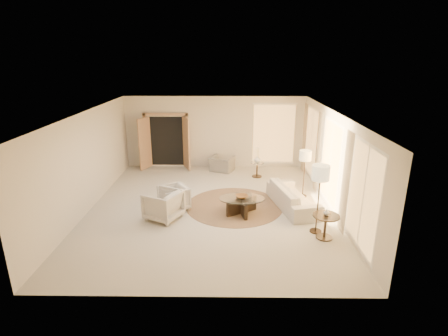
{
  "coord_description": "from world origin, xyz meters",
  "views": [
    {
      "loc": [
        0.53,
        -9.44,
        4.31
      ],
      "look_at": [
        0.4,
        0.4,
        1.1
      ],
      "focal_mm": 28.0,
      "sensor_mm": 36.0,
      "label": 1
    }
  ],
  "objects_px": {
    "sofa": "(293,197)",
    "side_table": "(257,168)",
    "end_vase": "(327,212)",
    "side_vase": "(257,159)",
    "floor_lamp_near": "(305,158)",
    "armchair_right": "(163,204)",
    "bowl": "(242,197)",
    "coffee_table": "(242,204)",
    "end_table": "(326,222)",
    "armchair_left": "(174,197)",
    "floor_lamp_far": "(320,176)",
    "accent_chair": "(222,162)"
  },
  "relations": [
    {
      "from": "end_table",
      "to": "accent_chair",
      "type": "bearing_deg",
      "value": 117.0
    },
    {
      "from": "end_table",
      "to": "armchair_left",
      "type": "bearing_deg",
      "value": 157.46
    },
    {
      "from": "armchair_right",
      "to": "end_vase",
      "type": "distance_m",
      "value": 4.28
    },
    {
      "from": "sofa",
      "to": "armchair_left",
      "type": "xyz_separation_m",
      "value": [
        -3.48,
        -0.18,
        0.06
      ]
    },
    {
      "from": "armchair_left",
      "to": "armchair_right",
      "type": "height_order",
      "value": "armchair_right"
    },
    {
      "from": "side_table",
      "to": "bowl",
      "type": "distance_m",
      "value": 3.22
    },
    {
      "from": "coffee_table",
      "to": "bowl",
      "type": "bearing_deg",
      "value": 0.0
    },
    {
      "from": "armchair_right",
      "to": "end_table",
      "type": "xyz_separation_m",
      "value": [
        4.14,
        -1.03,
        -0.02
      ]
    },
    {
      "from": "bowl",
      "to": "end_vase",
      "type": "height_order",
      "value": "end_vase"
    },
    {
      "from": "accent_chair",
      "to": "end_table",
      "type": "xyz_separation_m",
      "value": [
        2.63,
        -5.15,
        0.04
      ]
    },
    {
      "from": "floor_lamp_near",
      "to": "side_table",
      "type": "bearing_deg",
      "value": 125.3
    },
    {
      "from": "end_vase",
      "to": "side_vase",
      "type": "bearing_deg",
      "value": 106.25
    },
    {
      "from": "armchair_left",
      "to": "bowl",
      "type": "distance_m",
      "value": 1.99
    },
    {
      "from": "floor_lamp_far",
      "to": "bowl",
      "type": "height_order",
      "value": "floor_lamp_far"
    },
    {
      "from": "sofa",
      "to": "side_vase",
      "type": "height_order",
      "value": "side_vase"
    },
    {
      "from": "armchair_left",
      "to": "coffee_table",
      "type": "height_order",
      "value": "armchair_left"
    },
    {
      "from": "sofa",
      "to": "end_vase",
      "type": "distance_m",
      "value": 1.91
    },
    {
      "from": "end_vase",
      "to": "side_table",
      "type": "bearing_deg",
      "value": 106.25
    },
    {
      "from": "bowl",
      "to": "end_vase",
      "type": "distance_m",
      "value": 2.42
    },
    {
      "from": "floor_lamp_near",
      "to": "side_vase",
      "type": "distance_m",
      "value": 2.35
    },
    {
      "from": "end_table",
      "to": "floor_lamp_far",
      "type": "bearing_deg",
      "value": 114.19
    },
    {
      "from": "sofa",
      "to": "armchair_right",
      "type": "relative_size",
      "value": 2.55
    },
    {
      "from": "floor_lamp_near",
      "to": "floor_lamp_far",
      "type": "height_order",
      "value": "floor_lamp_far"
    },
    {
      "from": "armchair_left",
      "to": "floor_lamp_far",
      "type": "relative_size",
      "value": 0.44
    },
    {
      "from": "sofa",
      "to": "armchair_right",
      "type": "bearing_deg",
      "value": 89.36
    },
    {
      "from": "coffee_table",
      "to": "end_table",
      "type": "xyz_separation_m",
      "value": [
        1.99,
        -1.37,
        0.12
      ]
    },
    {
      "from": "accent_chair",
      "to": "end_table",
      "type": "relative_size",
      "value": 1.34
    },
    {
      "from": "sofa",
      "to": "accent_chair",
      "type": "relative_size",
      "value": 2.59
    },
    {
      "from": "sofa",
      "to": "side_table",
      "type": "distance_m",
      "value": 2.82
    },
    {
      "from": "armchair_right",
      "to": "side_vase",
      "type": "bearing_deg",
      "value": 167.73
    },
    {
      "from": "floor_lamp_far",
      "to": "accent_chair",
      "type": "bearing_deg",
      "value": 117.18
    },
    {
      "from": "side_vase",
      "to": "floor_lamp_near",
      "type": "bearing_deg",
      "value": -54.7
    },
    {
      "from": "end_table",
      "to": "side_vase",
      "type": "height_order",
      "value": "side_vase"
    },
    {
      "from": "accent_chair",
      "to": "side_table",
      "type": "bearing_deg",
      "value": 175.93
    },
    {
      "from": "armchair_right",
      "to": "end_table",
      "type": "distance_m",
      "value": 4.27
    },
    {
      "from": "floor_lamp_near",
      "to": "floor_lamp_far",
      "type": "bearing_deg",
      "value": -93.38
    },
    {
      "from": "floor_lamp_far",
      "to": "armchair_left",
      "type": "bearing_deg",
      "value": 160.75
    },
    {
      "from": "end_table",
      "to": "side_table",
      "type": "height_order",
      "value": "end_table"
    },
    {
      "from": "floor_lamp_near",
      "to": "end_vase",
      "type": "relative_size",
      "value": 9.4
    },
    {
      "from": "bowl",
      "to": "side_vase",
      "type": "relative_size",
      "value": 1.25
    },
    {
      "from": "armchair_right",
      "to": "side_table",
      "type": "xyz_separation_m",
      "value": [
        2.83,
        3.49,
        -0.11
      ]
    },
    {
      "from": "side_table",
      "to": "end_vase",
      "type": "height_order",
      "value": "end_vase"
    },
    {
      "from": "side_table",
      "to": "side_vase",
      "type": "xyz_separation_m",
      "value": [
        0.0,
        0.0,
        0.35
      ]
    },
    {
      "from": "armchair_right",
      "to": "bowl",
      "type": "xyz_separation_m",
      "value": [
        2.15,
        0.34,
        0.08
      ]
    },
    {
      "from": "coffee_table",
      "to": "end_vase",
      "type": "height_order",
      "value": "end_vase"
    },
    {
      "from": "end_table",
      "to": "bowl",
      "type": "distance_m",
      "value": 2.42
    },
    {
      "from": "coffee_table",
      "to": "side_vase",
      "type": "relative_size",
      "value": 6.29
    },
    {
      "from": "end_table",
      "to": "side_table",
      "type": "xyz_separation_m",
      "value": [
        -1.32,
        4.51,
        -0.08
      ]
    },
    {
      "from": "end_vase",
      "to": "side_vase",
      "type": "height_order",
      "value": "side_vase"
    },
    {
      "from": "armchair_right",
      "to": "floor_lamp_far",
      "type": "relative_size",
      "value": 0.5
    }
  ]
}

